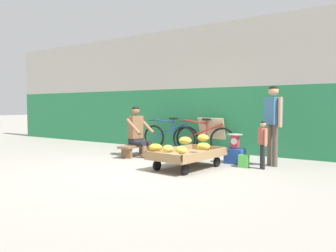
% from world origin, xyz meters
% --- Properties ---
extents(ground_plane, '(80.00, 80.00, 0.00)m').
position_xyz_m(ground_plane, '(0.00, 0.00, 0.00)').
color(ground_plane, gray).
extents(back_wall, '(16.00, 0.30, 3.20)m').
position_xyz_m(back_wall, '(0.00, 3.29, 1.60)').
color(back_wall, '#287F4C').
rests_on(back_wall, ground).
extents(banana_cart, '(0.97, 1.51, 0.36)m').
position_xyz_m(banana_cart, '(0.56, 0.87, 0.24)').
color(banana_cart, '#99754C').
rests_on(banana_cart, ground).
extents(banana_pile, '(0.89, 1.18, 0.26)m').
position_xyz_m(banana_pile, '(0.63, 0.59, 0.47)').
color(banana_pile, gold).
rests_on(banana_pile, banana_cart).
extents(low_bench, '(0.46, 1.13, 0.27)m').
position_xyz_m(low_bench, '(-1.23, 1.54, 0.20)').
color(low_bench, brown).
rests_on(low_bench, ground).
extents(vendor_seated, '(0.72, 0.55, 1.14)m').
position_xyz_m(vendor_seated, '(-1.15, 1.52, 0.57)').
color(vendor_seated, brown).
rests_on(vendor_seated, ground).
extents(plastic_crate, '(0.36, 0.28, 0.30)m').
position_xyz_m(plastic_crate, '(1.06, 1.87, 0.15)').
color(plastic_crate, '#234CA8').
rests_on(plastic_crate, ground).
extents(weighing_scale, '(0.30, 0.30, 0.29)m').
position_xyz_m(weighing_scale, '(1.06, 1.87, 0.45)').
color(weighing_scale, '#28282D').
rests_on(weighing_scale, plastic_crate).
extents(bicycle_near_left, '(1.66, 0.48, 0.86)m').
position_xyz_m(bicycle_near_left, '(-1.19, 2.90, 0.35)').
color(bicycle_near_left, black).
rests_on(bicycle_near_left, ground).
extents(bicycle_far_left, '(1.65, 0.48, 0.86)m').
position_xyz_m(bicycle_far_left, '(-0.23, 2.93, 0.35)').
color(bicycle_far_left, black).
rests_on(bicycle_far_left, ground).
extents(sign_board, '(0.70, 0.29, 0.87)m').
position_xyz_m(sign_board, '(-0.06, 3.12, 0.43)').
color(sign_board, '#C6B289').
rests_on(sign_board, ground).
extents(customer_adult, '(0.41, 0.35, 1.53)m').
position_xyz_m(customer_adult, '(1.77, 2.01, 0.95)').
color(customer_adult, brown).
rests_on(customer_adult, ground).
extents(customer_child, '(0.20, 0.22, 0.88)m').
position_xyz_m(customer_child, '(1.72, 1.59, 0.54)').
color(customer_child, '#232328').
rests_on(customer_child, ground).
extents(shopping_bag, '(0.18, 0.12, 0.24)m').
position_xyz_m(shopping_bag, '(1.38, 1.54, 0.12)').
color(shopping_bag, green).
rests_on(shopping_bag, ground).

